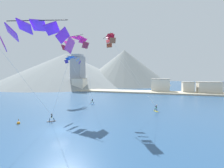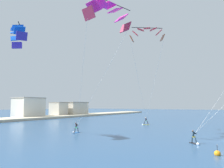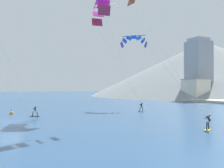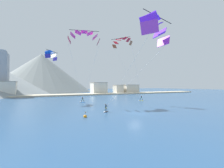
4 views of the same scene
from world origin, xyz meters
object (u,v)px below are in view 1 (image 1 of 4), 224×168
object	(u,v)px
parafoil_kite_near_lead	(75,42)
parafoil_kite_distant_high_outer	(73,59)
kitesurfer_near_trail	(50,119)
parafoil_kite_near_trail	(38,34)
parafoil_kite_mid_center	(110,39)
kitesurfer_near_lead	(92,102)
race_marker_buoy	(18,123)
kitesurfer_mid_center	(156,109)

from	to	relation	value
parafoil_kite_near_lead	parafoil_kite_distant_high_outer	bearing A→B (deg)	122.97
kitesurfer_near_trail	parafoil_kite_near_trail	distance (m)	16.90
parafoil_kite_mid_center	parafoil_kite_distant_high_outer	xyz separation A→B (m)	(-17.29, 12.57, -2.84)
kitesurfer_near_lead	race_marker_buoy	bearing A→B (deg)	-104.61
kitesurfer_near_lead	kitesurfer_mid_center	size ratio (longest dim) A/B	1.01
kitesurfer_near_trail	parafoil_kite_near_lead	distance (m)	20.68
parafoil_kite_near_trail	parafoil_kite_mid_center	distance (m)	18.22
kitesurfer_near_lead	kitesurfer_near_trail	xyz separation A→B (m)	(-0.63, -18.35, -0.04)
kitesurfer_near_trail	parafoil_kite_mid_center	xyz separation A→B (m)	(9.41, 9.45, 16.88)
kitesurfer_mid_center	parafoil_kite_near_trail	bearing A→B (deg)	-123.50
parafoil_kite_near_trail	kitesurfer_near_lead	bearing A→B (deg)	99.37
parafoil_kite_distant_high_outer	kitesurfer_mid_center	bearing A→B (deg)	-15.32
parafoil_kite_near_lead	race_marker_buoy	bearing A→B (deg)	-105.95
race_marker_buoy	kitesurfer_mid_center	bearing A→B (deg)	34.86
parafoil_kite_near_trail	parafoil_kite_near_lead	bearing A→B (deg)	106.95
parafoil_kite_near_trail	race_marker_buoy	bearing A→B (deg)	152.11
parafoil_kite_near_lead	parafoil_kite_distant_high_outer	size ratio (longest dim) A/B	3.16
parafoil_kite_near_trail	parafoil_kite_mid_center	bearing A→B (deg)	75.74
kitesurfer_near_trail	race_marker_buoy	world-z (taller)	kitesurfer_near_trail
kitesurfer_near_lead	parafoil_kite_near_lead	distance (m)	18.79
kitesurfer_mid_center	parafoil_kite_near_trail	size ratio (longest dim) A/B	0.12
parafoil_kite_mid_center	race_marker_buoy	xyz separation A→B (m)	(-14.29, -12.22, -17.16)
kitesurfer_near_lead	parafoil_kite_near_lead	bearing A→B (deg)	-101.92
kitesurfer_mid_center	race_marker_buoy	size ratio (longest dim) A/B	1.71
parafoil_kite_near_lead	race_marker_buoy	distance (m)	22.86
kitesurfer_near_trail	parafoil_kite_mid_center	bearing A→B (deg)	45.10
parafoil_kite_near_trail	parafoil_kite_mid_center	world-z (taller)	parafoil_kite_mid_center
kitesurfer_near_trail	kitesurfer_mid_center	world-z (taller)	kitesurfer_mid_center
parafoil_kite_near_lead	kitesurfer_mid_center	bearing A→B (deg)	8.81
kitesurfer_mid_center	parafoil_kite_near_lead	bearing A→B (deg)	-171.19
kitesurfer_near_trail	kitesurfer_mid_center	size ratio (longest dim) A/B	0.94
kitesurfer_mid_center	parafoil_kite_mid_center	world-z (taller)	parafoil_kite_mid_center
kitesurfer_near_lead	parafoil_kite_near_trail	world-z (taller)	parafoil_kite_near_trail
kitesurfer_near_lead	parafoil_kite_distant_high_outer	size ratio (longest dim) A/B	0.31
parafoil_kite_near_lead	parafoil_kite_distant_high_outer	world-z (taller)	parafoil_kite_near_lead
parafoil_kite_distant_high_outer	race_marker_buoy	world-z (taller)	parafoil_kite_distant_high_outer
kitesurfer_mid_center	race_marker_buoy	bearing A→B (deg)	-145.14
kitesurfer_near_lead	parafoil_kite_mid_center	xyz separation A→B (m)	(8.78, -8.91, 16.84)
parafoil_kite_mid_center	parafoil_kite_distant_high_outer	bearing A→B (deg)	143.99
kitesurfer_mid_center	parafoil_kite_mid_center	size ratio (longest dim) A/B	0.10
parafoil_kite_mid_center	race_marker_buoy	bearing A→B (deg)	-139.46
kitesurfer_near_lead	kitesurfer_near_trail	bearing A→B (deg)	-91.96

